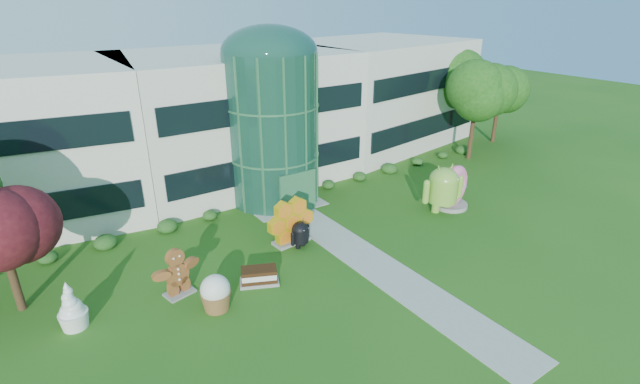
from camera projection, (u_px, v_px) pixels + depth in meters
ground at (393, 277)px, 23.15m from camera, size 140.00×140.00×0.00m
building at (234, 115)px, 35.03m from camera, size 46.00×15.00×9.30m
atrium at (272, 129)px, 30.37m from camera, size 6.00×6.00×9.80m
walkway at (367, 259)px, 24.67m from camera, size 2.40×20.00×0.04m
tree_red at (5, 251)px, 19.63m from camera, size 4.00×4.00×6.00m
trees_backdrop at (266, 136)px, 31.40m from camera, size 52.00×8.00×8.40m
android_green at (443, 186)px, 29.65m from camera, size 3.47×2.70×3.50m
android_black at (300, 233)px, 25.61m from camera, size 1.79×1.46×1.76m
donut at (452, 186)px, 30.36m from camera, size 3.07×2.02×2.94m
gingerbread at (177, 272)px, 21.38m from camera, size 2.79×1.56×2.43m
ice_cream_sandwich at (259, 276)px, 22.48m from camera, size 2.10×1.64×0.84m
honeycomb at (291, 223)px, 25.97m from camera, size 3.16×1.34×2.42m
froyo at (71, 305)px, 19.24m from camera, size 1.65×1.65×2.19m
cupcake at (216, 292)px, 20.49m from camera, size 1.44×1.44×1.70m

